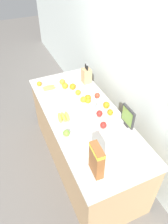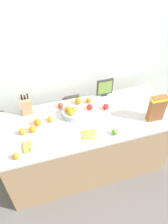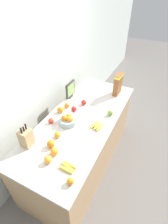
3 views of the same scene
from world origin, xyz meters
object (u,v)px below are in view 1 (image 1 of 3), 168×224
object	(u,v)px
fruit_bowl	(87,102)
apple_front	(103,125)
banana_bunch_left	(63,117)
orange_mid_left	(73,87)
banana_bunch_right	(49,88)
apple_middle	(66,133)
orange_front_left	(78,92)
orange_near_bowl	(106,105)
cereal_box	(97,159)
small_monitor	(128,117)
apple_rear	(97,95)
knife_block	(86,76)
apple_rightmost	(99,114)
orange_back_center	(110,112)
orange_front_right	(39,84)
orange_mid_right	(65,86)
orange_front_center	(62,82)

from	to	relation	value
fruit_bowl	apple_front	world-z (taller)	fruit_bowl
banana_bunch_left	orange_mid_left	bearing A→B (deg)	147.85
banana_bunch_right	apple_middle	size ratio (longest dim) A/B	2.40
orange_mid_left	orange_front_left	xyz separation A→B (m)	(0.15, 0.02, -0.01)
banana_bunch_left	orange_near_bowl	size ratio (longest dim) A/B	2.28
cereal_box	orange_front_left	world-z (taller)	cereal_box
small_monitor	apple_rear	world-z (taller)	small_monitor
knife_block	apple_rear	xyz separation A→B (m)	(0.41, -0.03, -0.07)
banana_bunch_left	orange_front_left	size ratio (longest dim) A/B	2.64
small_monitor	banana_bunch_left	world-z (taller)	small_monitor
apple_rightmost	orange_front_left	xyz separation A→B (m)	(-0.51, -0.06, -0.00)
apple_front	banana_bunch_left	bearing A→B (deg)	-132.99
apple_rightmost	orange_mid_left	xyz separation A→B (m)	(-0.66, -0.08, 0.01)
banana_bunch_right	apple_rear	world-z (taller)	apple_rear
cereal_box	orange_back_center	world-z (taller)	cereal_box
orange_front_right	orange_mid_left	xyz separation A→B (m)	(0.28, 0.41, 0.01)
orange_mid_right	orange_front_center	bearing A→B (deg)	179.59
orange_near_bowl	orange_mid_left	distance (m)	0.60
apple_front	orange_near_bowl	distance (m)	0.36
banana_bunch_right	orange_back_center	xyz separation A→B (m)	(0.84, 0.52, 0.02)
banana_bunch_left	apple_front	distance (m)	0.49
orange_back_center	orange_mid_left	distance (m)	0.72
cereal_box	orange_front_right	distance (m)	1.63
knife_block	orange_front_center	distance (m)	0.36
orange_near_bowl	orange_back_center	size ratio (longest dim) A/B	1.18
apple_rear	orange_front_right	size ratio (longest dim) A/B	1.06
banana_bunch_right	apple_front	world-z (taller)	apple_front
small_monitor	apple_rear	size ratio (longest dim) A/B	3.48
banana_bunch_left	orange_mid_right	size ratio (longest dim) A/B	2.31
orange_mid_right	orange_mid_left	distance (m)	0.11
small_monitor	knife_block	bearing A→B (deg)	-177.76
orange_mid_right	orange_mid_left	xyz separation A→B (m)	(0.07, 0.09, 0.00)
cereal_box	orange_front_left	xyz separation A→B (m)	(-1.19, 0.32, -0.14)
apple_middle	banana_bunch_right	bearing A→B (deg)	174.46
apple_rightmost	orange_back_center	world-z (taller)	apple_rightmost
small_monitor	orange_front_right	bearing A→B (deg)	-150.07
apple_middle	apple_front	xyz separation A→B (m)	(0.06, 0.42, 0.00)
banana_bunch_right	orange_front_right	world-z (taller)	orange_front_right
orange_front_left	orange_mid_left	bearing A→B (deg)	-173.77
fruit_bowl	orange_mid_left	bearing A→B (deg)	-175.59
orange_near_bowl	orange_front_left	world-z (taller)	orange_near_bowl
orange_front_right	orange_mid_right	world-z (taller)	orange_mid_right
cereal_box	apple_rightmost	distance (m)	0.80
knife_block	banana_bunch_left	distance (m)	0.85
banana_bunch_right	orange_front_left	world-z (taller)	orange_front_left
fruit_bowl	apple_front	distance (m)	0.44
small_monitor	orange_front_right	distance (m)	1.40
cereal_box	apple_middle	world-z (taller)	cereal_box
apple_rear	small_monitor	bearing A→B (deg)	6.21
apple_middle	orange_mid_left	distance (m)	0.89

